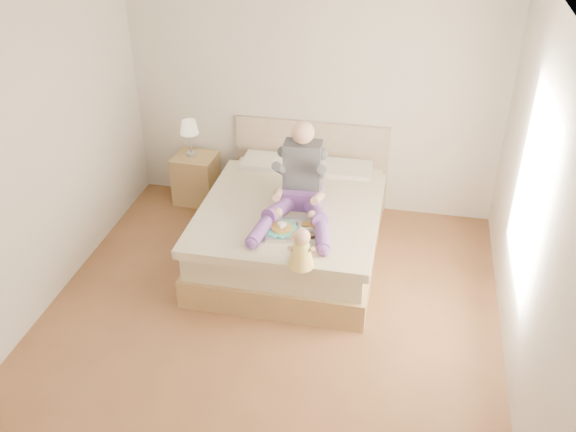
% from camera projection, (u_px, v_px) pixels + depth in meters
% --- Properties ---
extents(room, '(4.02, 4.22, 2.71)m').
position_uv_depth(room, '(277.00, 166.00, 4.90)').
color(room, brown).
rests_on(room, ground).
extents(bed, '(1.70, 2.18, 1.00)m').
position_uv_depth(bed, '(294.00, 223.00, 6.43)').
color(bed, olive).
rests_on(bed, ground).
extents(nightstand, '(0.48, 0.43, 0.56)m').
position_uv_depth(nightstand, '(196.00, 178.00, 7.32)').
color(nightstand, olive).
rests_on(nightstand, ground).
extents(lamp, '(0.20, 0.20, 0.41)m').
position_uv_depth(lamp, '(189.00, 129.00, 7.03)').
color(lamp, silver).
rests_on(lamp, nightstand).
extents(adult, '(0.74, 1.05, 0.87)m').
position_uv_depth(adult, '(300.00, 187.00, 5.93)').
color(adult, '#60378B').
rests_on(adult, bed).
extents(tray, '(0.55, 0.47, 0.14)m').
position_uv_depth(tray, '(293.00, 228.00, 5.75)').
color(tray, silver).
rests_on(tray, bed).
extents(baby, '(0.24, 0.32, 0.36)m').
position_uv_depth(baby, '(301.00, 251.00, 5.25)').
color(baby, '#ECC94A').
rests_on(baby, bed).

